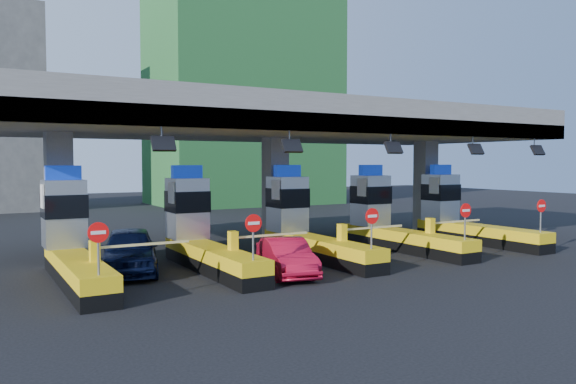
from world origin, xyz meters
TOP-DOWN VIEW (x-y plane):
  - ground at (0.00, 0.00)m, footprint 120.00×120.00m
  - toll_canopy at (0.00, 2.87)m, footprint 28.00×12.09m
  - toll_lane_far_left at (-10.00, 0.28)m, footprint 4.43×8.00m
  - toll_lane_left at (-5.00, 0.28)m, footprint 4.43×8.00m
  - toll_lane_center at (0.00, 0.28)m, footprint 4.43×8.00m
  - toll_lane_right at (5.00, 0.28)m, footprint 4.43×8.00m
  - toll_lane_far_right at (10.00, 0.28)m, footprint 4.43×8.00m
  - bg_building_scaffold at (12.00, 32.00)m, footprint 18.00×12.00m
  - van at (-7.86, 0.38)m, footprint 3.32×5.51m
  - red_car at (-2.80, -3.02)m, footprint 2.46×4.45m

SIDE VIEW (x-z plane):
  - ground at x=0.00m, z-range 0.00..0.00m
  - red_car at x=-2.80m, z-range 0.00..1.39m
  - van at x=-7.86m, z-range 0.00..1.76m
  - toll_lane_far_left at x=-10.00m, z-range -0.68..3.47m
  - toll_lane_left at x=-5.00m, z-range -0.68..3.47m
  - toll_lane_center at x=0.00m, z-range -0.68..3.47m
  - toll_lane_right at x=5.00m, z-range -0.68..3.47m
  - toll_lane_far_right at x=10.00m, z-range -0.68..3.47m
  - toll_canopy at x=0.00m, z-range 2.63..9.63m
  - bg_building_scaffold at x=12.00m, z-range 0.00..28.00m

